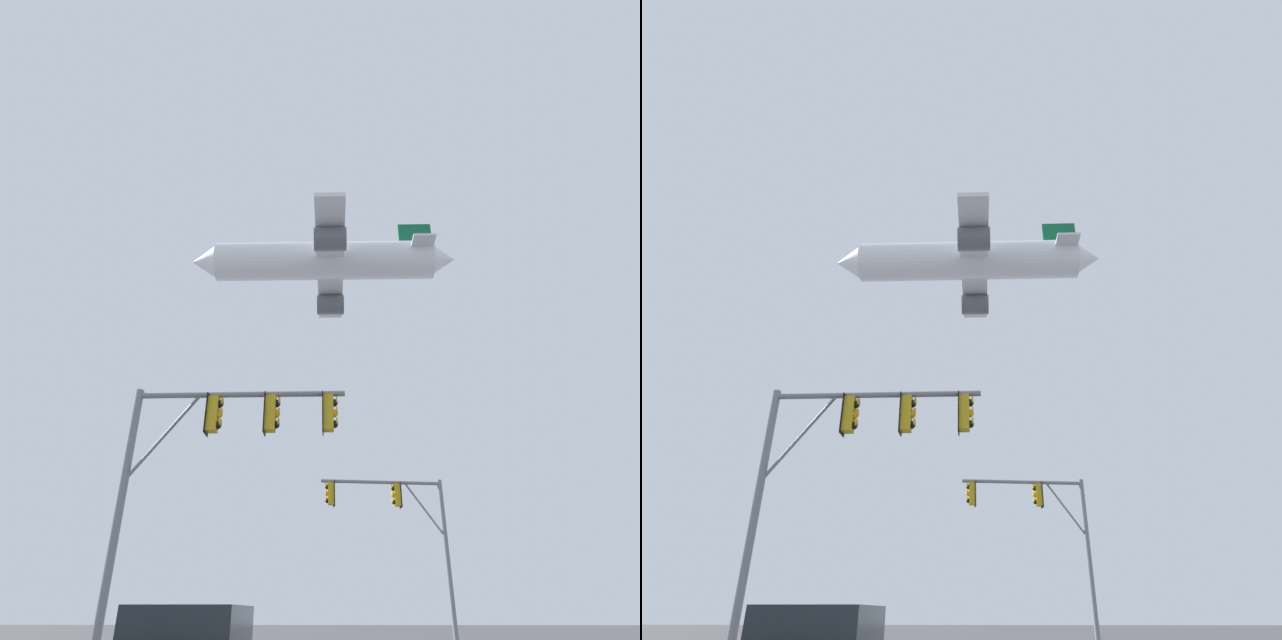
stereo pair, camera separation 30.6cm
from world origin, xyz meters
The scene contains 3 objects.
signal_pole_near centered at (-3.39, 7.17, 5.05)m, with size 5.44×0.46×6.58m.
signal_pole_far centered at (2.39, 17.80, 4.89)m, with size 5.26×0.98×6.57m.
airplane centered at (-1.36, 39.94, 34.03)m, with size 27.92×21.57×7.65m.
Camera 1 is at (-0.36, -5.52, 1.50)m, focal length 29.43 mm.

